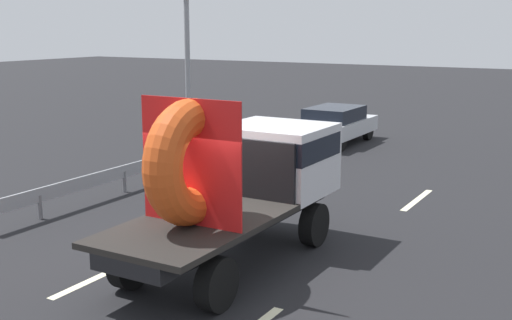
# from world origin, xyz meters

# --- Properties ---
(ground_plane) EXTENTS (120.00, 120.00, 0.00)m
(ground_plane) POSITION_xyz_m (0.00, 0.00, 0.00)
(ground_plane) COLOR black
(flatbed_truck) EXTENTS (2.02, 5.41, 3.11)m
(flatbed_truck) POSITION_xyz_m (0.24, 0.99, 1.55)
(flatbed_truck) COLOR black
(flatbed_truck) RESTS_ON ground_plane
(distant_sedan) EXTENTS (1.77, 4.13, 1.35)m
(distant_sedan) POSITION_xyz_m (-3.02, 12.67, 0.72)
(distant_sedan) COLOR black
(distant_sedan) RESTS_ON ground_plane
(traffic_light) EXTENTS (0.42, 0.36, 5.96)m
(traffic_light) POSITION_xyz_m (-5.62, 7.25, 3.87)
(traffic_light) COLOR gray
(traffic_light) RESTS_ON ground_plane
(guardrail) EXTENTS (0.10, 11.06, 0.71)m
(guardrail) POSITION_xyz_m (-4.90, 4.78, 0.52)
(guardrail) COLOR gray
(guardrail) RESTS_ON ground_plane
(lane_dash_left_near) EXTENTS (0.16, 2.14, 0.01)m
(lane_dash_left_near) POSITION_xyz_m (-1.39, -1.23, 0.00)
(lane_dash_left_near) COLOR beige
(lane_dash_left_near) RESTS_ON ground_plane
(lane_dash_left_far) EXTENTS (0.16, 2.04, 0.01)m
(lane_dash_left_far) POSITION_xyz_m (-1.39, 6.51, 0.00)
(lane_dash_left_far) COLOR beige
(lane_dash_left_far) RESTS_ON ground_plane
(lane_dash_right_far) EXTENTS (0.16, 2.23, 0.01)m
(lane_dash_right_far) POSITION_xyz_m (1.87, 6.44, 0.00)
(lane_dash_right_far) COLOR beige
(lane_dash_right_far) RESTS_ON ground_plane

